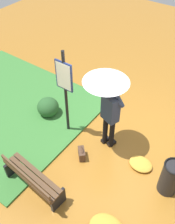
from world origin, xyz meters
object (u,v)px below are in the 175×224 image
object	(u,v)px
handbag	(82,153)
park_bench	(32,179)
info_sign_post	(65,85)
person_with_umbrella	(108,94)
trash_bin	(170,178)

from	to	relation	value
handbag	park_bench	world-z (taller)	park_bench
info_sign_post	park_bench	xyz separation A→B (m)	(-0.49, 1.75, -1.04)
park_bench	info_sign_post	bearing A→B (deg)	-74.30
person_with_umbrella	info_sign_post	world-z (taller)	info_sign_post
park_bench	person_with_umbrella	bearing A→B (deg)	-104.44
trash_bin	park_bench	bearing A→B (deg)	36.16
person_with_umbrella	info_sign_post	bearing A→B (deg)	11.05
info_sign_post	trash_bin	xyz separation A→B (m)	(-2.74, 0.11, -1.03)
info_sign_post	trash_bin	bearing A→B (deg)	177.67
handbag	park_bench	bearing A→B (deg)	76.50
park_bench	trash_bin	world-z (taller)	trash_bin
handbag	trash_bin	distance (m)	2.00
person_with_umbrella	trash_bin	bearing A→B (deg)	170.06
park_bench	trash_bin	bearing A→B (deg)	-143.84
info_sign_post	park_bench	size ratio (longest dim) A/B	1.64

